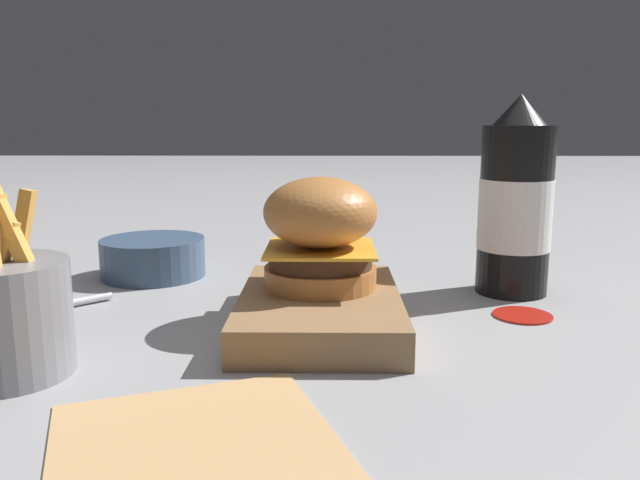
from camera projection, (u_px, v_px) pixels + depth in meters
ground_plane at (336, 342)px, 0.54m from camera, size 6.00×6.00×0.00m
serving_board at (320, 310)px, 0.58m from camera, size 0.22×0.15×0.03m
burger at (320, 232)px, 0.59m from camera, size 0.11×0.11×0.11m
ketchup_bottle at (515, 205)px, 0.68m from camera, size 0.08×0.08×0.22m
fries_basket at (3, 313)px, 0.47m from camera, size 0.10×0.10×0.15m
side_bowl at (153, 256)px, 0.77m from camera, size 0.13×0.13×0.05m
spoon at (4, 315)px, 0.60m from camera, size 0.11×0.12×0.01m
ketchup_puddle at (523, 314)px, 0.62m from camera, size 0.06×0.06×0.00m
parchment_square at (195, 444)px, 0.37m from camera, size 0.21×0.21×0.00m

